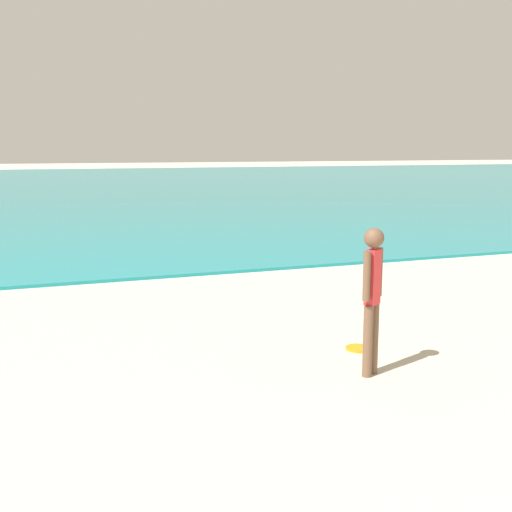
% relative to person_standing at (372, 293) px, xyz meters
% --- Properties ---
extents(water, '(160.00, 60.00, 0.06)m').
position_rel_person_standing_xyz_m(water, '(-1.23, 35.44, -0.84)').
color(water, teal).
rests_on(water, ground).
extents(person_standing, '(0.30, 0.23, 1.53)m').
position_rel_person_standing_xyz_m(person_standing, '(0.00, 0.00, 0.00)').
color(person_standing, brown).
rests_on(person_standing, ground).
extents(frisbee, '(0.30, 0.30, 0.03)m').
position_rel_person_standing_xyz_m(frisbee, '(0.29, 0.75, -0.86)').
color(frisbee, orange).
rests_on(frisbee, ground).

